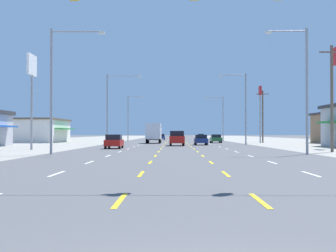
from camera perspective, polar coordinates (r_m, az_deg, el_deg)
ground_plane at (r=70.63m, az=1.02°, el=-2.25°), size 572.00×572.00×0.00m
lot_apron_left at (r=74.70m, az=-18.34°, el=-2.13°), size 28.00×440.00×0.01m
lane_markings at (r=109.12m, az=0.90°, el=-1.76°), size 10.64×227.60×0.01m
signal_span_wire at (r=15.96m, az=3.66°, el=10.95°), size 25.42×0.53×8.54m
hatchback_far_left_nearest at (r=50.61m, az=-6.67°, el=-1.90°), size 1.72×3.90×1.54m
suv_center_turn_near at (r=61.75m, az=1.11°, el=-1.49°), size 1.98×4.90×1.98m
sedan_inner_right_mid at (r=65.64m, az=4.06°, el=-1.69°), size 1.80×4.50×1.46m
box_truck_inner_left_midfar at (r=76.64m, az=-1.78°, el=-0.77°), size 2.40×7.20×3.23m
sedan_far_right_far at (r=80.08m, az=5.91°, el=-1.54°), size 1.80×4.50×1.46m
sedan_center_turn_farther at (r=82.77m, az=1.12°, el=-1.52°), size 1.80×4.50×1.46m
sedan_inner_left_farthest at (r=113.73m, az=-0.84°, el=-1.35°), size 1.80×4.50×1.46m
sedan_far_right_distant_a at (r=129.50m, az=4.06°, el=-1.29°), size 1.80×4.50×1.46m
storefront_left_row_2 at (r=88.39m, az=-15.60°, el=-0.53°), size 10.02×15.02×4.31m
pole_sign_left_row_1 at (r=49.15m, az=-16.44°, el=6.06°), size 0.24×2.70×9.67m
pole_sign_right_row_2 at (r=81.40m, az=11.28°, el=2.95°), size 0.24×1.66×9.81m
streetlight_left_row_0 at (r=38.01m, az=-13.54°, el=5.38°), size 4.36×0.26×10.04m
streetlight_right_row_0 at (r=38.24m, az=16.32°, el=5.18°), size 3.38×0.26×10.04m
streetlight_left_row_1 at (r=68.35m, az=-7.05°, el=2.80°), size 5.15×0.26×10.33m
streetlight_right_row_1 at (r=68.48m, az=9.24°, el=2.74°), size 4.07×0.26×10.44m
streetlight_left_row_2 at (r=99.08m, az=-4.76°, el=1.39°), size 3.59×0.26×9.79m
streetlight_right_row_2 at (r=99.15m, az=6.58°, el=1.33°), size 3.88×0.26×9.52m
utility_pole_right_row_0 at (r=43.75m, az=19.54°, el=3.45°), size 2.20×0.26×9.52m
utility_pole_right_row_1 at (r=81.79m, az=11.59°, el=1.27°), size 2.20×0.26×9.07m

